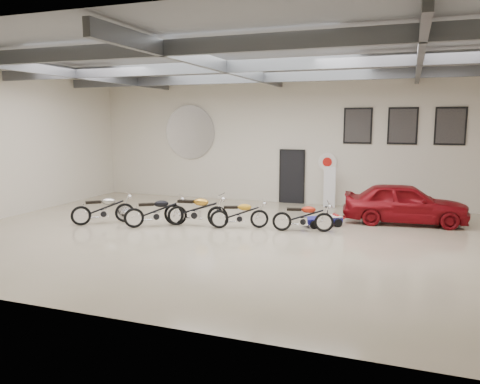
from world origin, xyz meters
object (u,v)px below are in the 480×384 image
(go_kart, at_px, (326,217))
(motorcycle_black, at_px, (156,211))
(motorcycle_yellow, at_px, (239,214))
(motorcycle_silver, at_px, (103,208))
(motorcycle_gold, at_px, (195,209))
(vintage_car, at_px, (405,203))
(banner_stand, at_px, (330,186))
(motorcycle_red, at_px, (303,216))

(go_kart, bearing_deg, motorcycle_black, 163.17)
(go_kart, bearing_deg, motorcycle_yellow, 168.95)
(motorcycle_black, bearing_deg, motorcycle_yellow, -21.50)
(motorcycle_silver, height_order, motorcycle_gold, motorcycle_gold)
(motorcycle_gold, height_order, vintage_car, vintage_car)
(banner_stand, distance_m, motorcycle_silver, 8.35)
(motorcycle_silver, distance_m, motorcycle_yellow, 4.43)
(banner_stand, relative_size, motorcycle_yellow, 0.94)
(motorcycle_gold, xyz_separation_m, motorcycle_yellow, (1.39, 0.21, -0.08))
(motorcycle_silver, xyz_separation_m, vintage_car, (9.11, 3.40, 0.16))
(motorcycle_silver, relative_size, motorcycle_red, 1.08)
(motorcycle_silver, relative_size, go_kart, 1.31)
(banner_stand, xyz_separation_m, motorcycle_silver, (-6.36, -5.40, -0.33))
(motorcycle_silver, xyz_separation_m, motorcycle_red, (6.27, 1.16, -0.04))
(motorcycle_gold, distance_m, motorcycle_yellow, 1.41)
(banner_stand, height_order, motorcycle_black, banner_stand)
(motorcycle_black, distance_m, motorcycle_yellow, 2.62)
(motorcycle_red, bearing_deg, go_kart, 48.64)
(motorcycle_red, bearing_deg, motorcycle_yellow, 173.47)
(go_kart, bearing_deg, motorcycle_silver, 159.72)
(banner_stand, distance_m, motorcycle_black, 6.91)
(banner_stand, relative_size, motorcycle_silver, 0.86)
(motorcycle_yellow, distance_m, motorcycle_red, 1.95)
(motorcycle_gold, relative_size, vintage_car, 0.54)
(motorcycle_gold, relative_size, go_kart, 1.41)
(motorcycle_silver, height_order, motorcycle_black, motorcycle_silver)
(motorcycle_black, relative_size, vintage_car, 0.50)
(motorcycle_red, distance_m, vintage_car, 3.62)
(banner_stand, bearing_deg, go_kart, -77.82)
(motorcycle_silver, height_order, motorcycle_yellow, motorcycle_silver)
(motorcycle_yellow, bearing_deg, banner_stand, 43.76)
(motorcycle_black, xyz_separation_m, go_kart, (4.98, 1.91, -0.23))
(motorcycle_red, bearing_deg, banner_stand, 74.84)
(motorcycle_gold, relative_size, motorcycle_yellow, 1.18)
(motorcycle_black, height_order, go_kart, motorcycle_black)
(motorcycle_silver, relative_size, vintage_car, 0.50)
(motorcycle_yellow, xyz_separation_m, vintage_car, (4.77, 2.49, 0.20))
(motorcycle_red, bearing_deg, vintage_car, 24.36)
(motorcycle_yellow, bearing_deg, go_kart, 4.86)
(motorcycle_red, bearing_deg, motorcycle_silver, 176.61)
(motorcycle_red, xyz_separation_m, go_kart, (0.51, 0.99, -0.20))
(motorcycle_yellow, distance_m, go_kart, 2.75)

